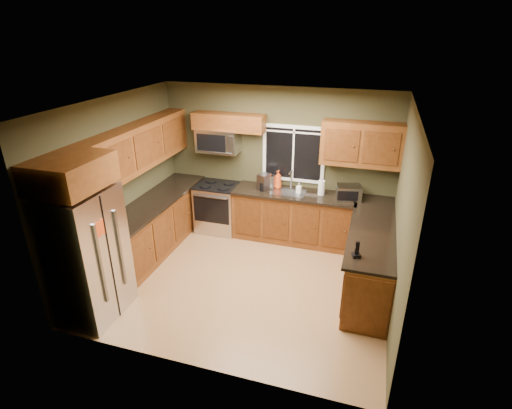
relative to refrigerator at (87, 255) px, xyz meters
The scene contains 28 objects.
floor 2.35m from the refrigerator, 36.78° to the left, with size 4.20×4.20×0.00m, color #956A41.
ceiling 2.82m from the refrigerator, 36.78° to the left, with size 4.20×4.20×0.00m, color white.
back_wall 3.58m from the refrigerator, 60.71° to the left, with size 4.20×4.20×0.00m, color #393720.
front_wall 1.86m from the refrigerator, 16.04° to the right, with size 4.20×4.20×0.00m, color #393720.
left_wall 1.42m from the refrigerator, 105.52° to the left, with size 3.60×3.60×0.00m, color #393720.
right_wall 4.08m from the refrigerator, 18.71° to the left, with size 3.60×3.60×0.00m, color #393720.
window 3.75m from the refrigerator, 56.52° to the left, with size 1.12×0.03×1.02m.
base_cabinets_left 1.83m from the refrigerator, 91.97° to the left, with size 0.60×2.65×0.90m, color brown.
countertop_left 1.78m from the refrigerator, 91.16° to the left, with size 0.65×2.65×0.04m, color black.
base_cabinets_back 3.56m from the refrigerator, 52.43° to the left, with size 2.17×0.60×0.90m, color brown.
countertop_back 3.51m from the refrigerator, 52.18° to the left, with size 2.17×0.65×0.04m, color black.
base_cabinets_peninsula 4.02m from the refrigerator, 27.50° to the left, with size 0.60×2.52×0.90m.
countertop_peninsula 3.97m from the refrigerator, 27.77° to the left, with size 0.65×2.50×0.04m, color black.
upper_cabinets_left 2.03m from the refrigerator, 96.30° to the left, with size 0.33×2.65×0.72m, color brown.
upper_cabinets_back_left 3.28m from the refrigerator, 73.15° to the left, with size 1.30×0.33×0.30m, color brown.
upper_cabinets_back_right 4.44m from the refrigerator, 42.62° to the left, with size 1.30×0.33×0.72m, color brown.
upper_cabinet_over_fridge 1.13m from the refrigerator, behind, with size 0.72×0.90×0.38m, color brown.
refrigerator is the anchor object (origin of this frame).
range 2.89m from the refrigerator, 76.03° to the left, with size 0.76×0.69×0.94m.
microwave 3.10m from the refrigerator, 76.66° to the left, with size 0.76×0.41×0.42m.
sink 3.46m from the refrigerator, 53.87° to the left, with size 0.60×0.42×0.36m.
toaster_oven 4.13m from the refrigerator, 41.89° to the left, with size 0.45×0.38×0.25m.
coffee_maker 3.20m from the refrigerator, 60.13° to the left, with size 0.24×0.27×0.29m.
kettle 3.34m from the refrigerator, 59.61° to the left, with size 0.16×0.16×0.29m.
paper_towel_roll 3.85m from the refrigerator, 47.35° to the left, with size 0.11×0.11×0.29m.
soap_bottle_a 3.44m from the refrigerator, 58.22° to the left, with size 0.13×0.13×0.33m, color #E04615.
soap_bottle_b 3.58m from the refrigerator, 51.60° to the left, with size 0.08×0.08×0.18m, color white.
cordless_phone 3.47m from the refrigerator, 15.46° to the left, with size 0.12×0.12×0.22m.
Camera 1 is at (1.67, -4.90, 3.62)m, focal length 28.00 mm.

